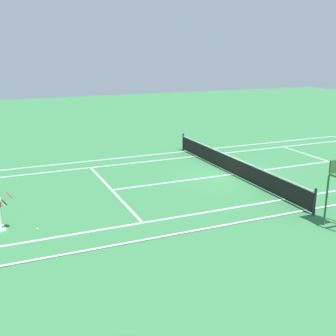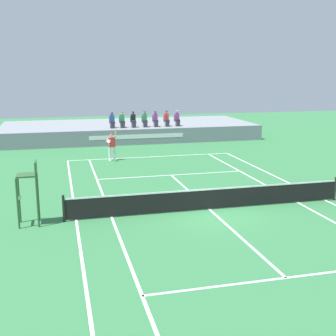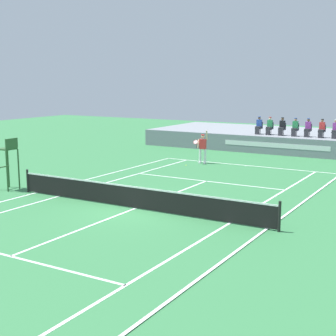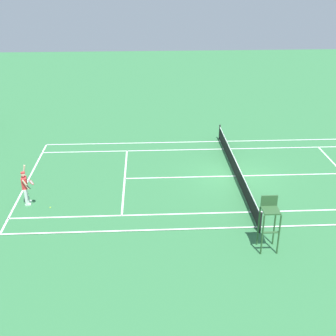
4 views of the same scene
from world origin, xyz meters
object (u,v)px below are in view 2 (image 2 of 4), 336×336
Objects in this scene: spectator_seated_6 at (177,119)px; tennis_ball at (107,165)px; spectator_seated_0 at (112,120)px; spectator_seated_3 at (145,119)px; tennis_player at (112,146)px; spectator_seated_5 at (167,119)px; umpire_chair at (29,185)px; spectator_seated_4 at (155,119)px; spectator_seated_1 at (122,120)px; spectator_seated_2 at (133,120)px.

spectator_seated_6 is 10.94m from tennis_ball.
spectator_seated_0 is 18.60× the size of tennis_ball.
spectator_seated_6 is at bearing 0.00° from spectator_seated_3.
tennis_player is at bearing 69.01° from tennis_ball.
spectator_seated_5 is 20.91m from umpire_chair.
spectator_seated_0 is 0.52× the size of umpire_chair.
tennis_player is (-4.48, -7.14, -0.84)m from spectator_seated_4.
spectator_seated_3 is (1.85, 0.00, 0.00)m from spectator_seated_1.
spectator_seated_0 is 0.81m from spectator_seated_1.
spectator_seated_1 is 7.40m from tennis_player.
spectator_seated_2 reaches higher than tennis_player.
umpire_chair is at bearing -113.61° from spectator_seated_3.
spectator_seated_2 is 18.60× the size of tennis_ball.
spectator_seated_1 is 1.00× the size of spectator_seated_5.
tennis_ball is at bearing 68.31° from umpire_chair.
spectator_seated_2 is 3.67m from spectator_seated_6.
spectator_seated_3 and spectator_seated_4 have the same top height.
spectator_seated_3 is 0.61× the size of tennis_player.
tennis_ball is at bearing -115.84° from spectator_seated_3.
spectator_seated_5 is 0.52× the size of umpire_chair.
spectator_seated_3 is 2.74m from spectator_seated_6.
spectator_seated_0 and spectator_seated_5 have the same top height.
spectator_seated_3 is 1.84m from spectator_seated_5.
spectator_seated_1 is 8.85m from tennis_ball.
spectator_seated_4 is at bearing 57.92° from tennis_player.
spectator_seated_0 is at bearing 180.00° from spectator_seated_6.
spectator_seated_5 is 10.40m from tennis_ball.
spectator_seated_0 and spectator_seated_4 have the same top height.
spectator_seated_3 is 20.11m from umpire_chair.
spectator_seated_1 is 1.00× the size of spectator_seated_2.
tennis_ball is (-6.79, -8.38, -1.80)m from spectator_seated_6.
spectator_seated_0 and spectator_seated_3 have the same top height.
spectator_seated_4 is 0.61× the size of tennis_player.
tennis_player is (-1.74, -7.14, -0.84)m from spectator_seated_1.
spectator_seated_0 is 1.00× the size of spectator_seated_1.
spectator_seated_3 is at bearing 0.00° from spectator_seated_0.
umpire_chair is at bearing -108.62° from spectator_seated_1.
umpire_chair is (-8.05, -18.42, -0.28)m from spectator_seated_3.
spectator_seated_5 is (0.95, 0.00, 0.00)m from spectator_seated_4.
spectator_seated_3 is at bearing 180.00° from spectator_seated_5.
spectator_seated_5 is at bearing 180.00° from spectator_seated_6.
spectator_seated_1 reaches higher than tennis_ball.
tennis_ball is (-4.06, -8.38, -1.80)m from spectator_seated_3.
tennis_ball is at bearing -125.14° from spectator_seated_5.
spectator_seated_2 is 9.12m from tennis_ball.
spectator_seated_1 is 18.60× the size of tennis_ball.
spectator_seated_2 is at bearing 0.00° from spectator_seated_1.
spectator_seated_1 is (0.81, 0.00, 0.00)m from spectator_seated_0.
umpire_chair is at bearing -106.33° from spectator_seated_0.
spectator_seated_4 reaches higher than umpire_chair.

